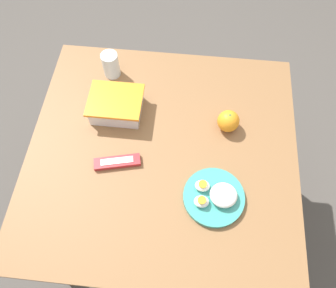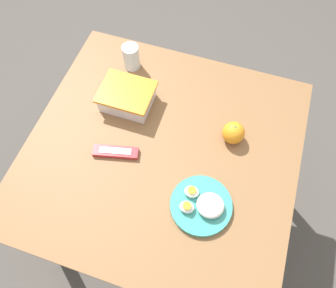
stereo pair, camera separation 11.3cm
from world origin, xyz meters
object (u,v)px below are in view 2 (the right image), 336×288
object	(u,v)px
food_container	(127,98)
drinking_glass	(131,57)
orange_fruit	(233,133)
rice_plate	(202,205)
candy_bar	(116,152)

from	to	relation	value
food_container	drinking_glass	xyz separation A→B (m)	(-0.05, 0.18, 0.02)
orange_fruit	drinking_glass	world-z (taller)	drinking_glass
food_container	rice_plate	bearing A→B (deg)	-39.02
drinking_glass	rice_plate	bearing A→B (deg)	-48.44
food_container	rice_plate	world-z (taller)	food_container
food_container	orange_fruit	bearing A→B (deg)	-3.69
candy_bar	drinking_glass	xyz separation A→B (m)	(-0.09, 0.39, 0.04)
food_container	drinking_glass	bearing A→B (deg)	106.13
rice_plate	orange_fruit	bearing A→B (deg)	82.88
orange_fruit	rice_plate	distance (m)	0.28
food_container	drinking_glass	size ratio (longest dim) A/B	1.87
candy_bar	drinking_glass	world-z (taller)	drinking_glass
candy_bar	food_container	bearing A→B (deg)	99.93
rice_plate	drinking_glass	xyz separation A→B (m)	(-0.42, 0.48, 0.03)
candy_bar	drinking_glass	size ratio (longest dim) A/B	1.57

